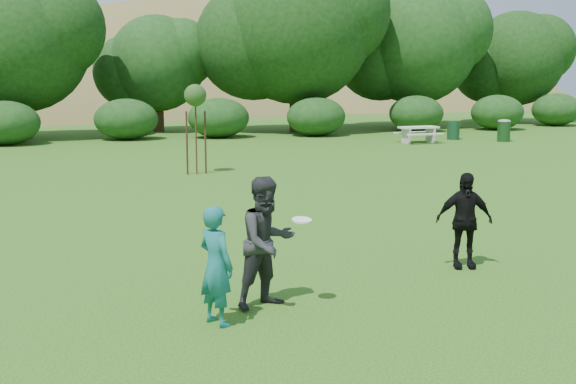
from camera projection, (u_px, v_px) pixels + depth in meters
name	position (u px, v px, depth m)	size (l,w,h in m)	color
ground	(363.00, 301.00, 10.22)	(120.00, 120.00, 0.00)	#19470C
player_teal	(216.00, 266.00, 9.15)	(0.56, 0.37, 1.55)	#166465
player_grey	(267.00, 242.00, 9.83)	(0.88, 0.69, 1.81)	#28292B
player_black	(464.00, 220.00, 11.85)	(0.93, 0.39, 1.59)	black
trash_can_near	(453.00, 130.00, 34.97)	(0.60, 0.60, 0.90)	#163E24
frisbee	(302.00, 220.00, 9.72)	(0.27, 0.27, 0.06)	white
sapling	(195.00, 98.00, 22.68)	(0.70, 0.70, 2.85)	#3F2218
picnic_table	(419.00, 132.00, 33.26)	(1.80, 1.48, 0.76)	silver
trash_can_lidded	(504.00, 130.00, 33.96)	(0.60, 0.60, 1.05)	#163D18
hillside	(60.00, 220.00, 75.10)	(150.00, 72.00, 52.00)	olive
tree_row	(169.00, 40.00, 37.01)	(53.92, 10.38, 9.62)	#3A2616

